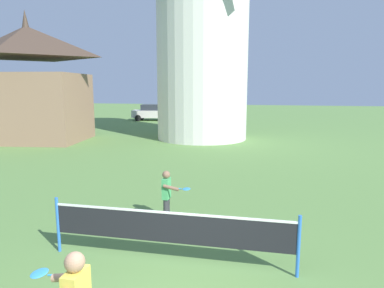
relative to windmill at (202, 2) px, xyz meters
The scene contains 6 objects.
windmill is the anchor object (origin of this frame).
tennis_net 17.29m from the windmill, 81.96° to the right, with size 4.55×0.06×1.10m.
player_far 15.52m from the windmill, 83.27° to the right, with size 0.72×0.52×1.24m.
parked_car_cream 14.70m from the windmill, 122.05° to the left, with size 4.25×2.36×1.56m.
parked_car_green 13.75m from the windmill, 98.78° to the left, with size 4.70×2.41×1.56m.
chapel 11.39m from the windmill, 162.91° to the right, with size 6.85×5.41×7.60m.
Camera 1 is at (1.16, -4.04, 3.19)m, focal length 31.76 mm.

